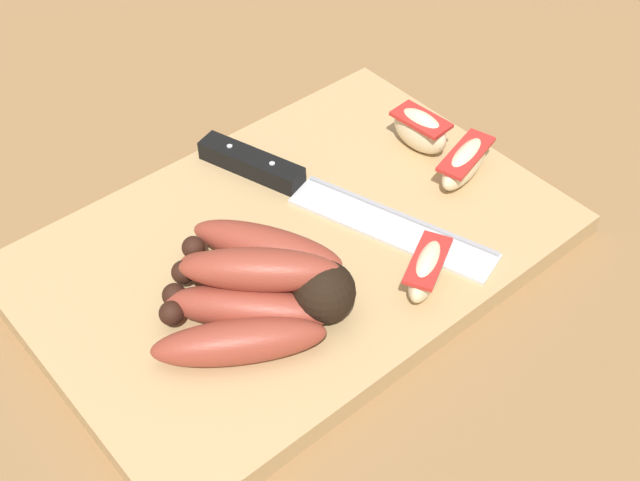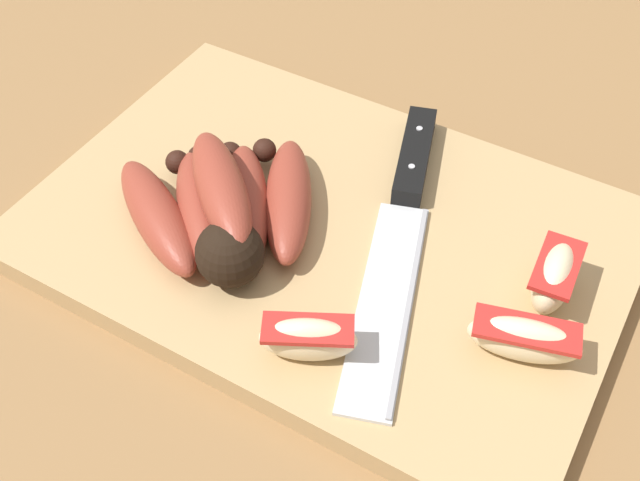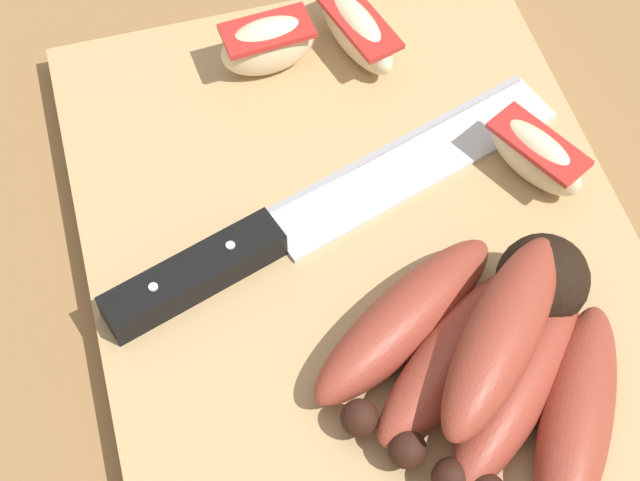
{
  "view_description": "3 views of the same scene",
  "coord_description": "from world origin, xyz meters",
  "px_view_note": "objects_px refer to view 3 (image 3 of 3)",
  "views": [
    {
      "loc": [
        0.3,
        0.39,
        0.5
      ],
      "look_at": [
        -0.0,
        0.03,
        0.03
      ],
      "focal_mm": 47.15,
      "sensor_mm": 36.0,
      "label": 1
    },
    {
      "loc": [
        -0.19,
        0.35,
        0.44
      ],
      "look_at": [
        -0.0,
        0.04,
        0.03
      ],
      "focal_mm": 44.01,
      "sensor_mm": 36.0,
      "label": 2
    },
    {
      "loc": [
        0.25,
        -0.09,
        0.49
      ],
      "look_at": [
        -0.01,
        -0.02,
        0.06
      ],
      "focal_mm": 57.76,
      "sensor_mm": 36.0,
      "label": 3
    }
  ],
  "objects_px": {
    "apple_wedge_near": "(357,30)",
    "banana_bunch": "(496,354)",
    "apple_wedge_middle": "(536,155)",
    "apple_wedge_far": "(268,45)",
    "chefs_knife": "(274,234)"
  },
  "relations": [
    {
      "from": "banana_bunch",
      "to": "chefs_knife",
      "type": "distance_m",
      "value": 0.13
    },
    {
      "from": "apple_wedge_middle",
      "to": "apple_wedge_far",
      "type": "relative_size",
      "value": 1.1
    },
    {
      "from": "banana_bunch",
      "to": "chefs_knife",
      "type": "height_order",
      "value": "banana_bunch"
    },
    {
      "from": "chefs_knife",
      "to": "banana_bunch",
      "type": "bearing_deg",
      "value": 39.13
    },
    {
      "from": "banana_bunch",
      "to": "apple_wedge_far",
      "type": "relative_size",
      "value": 3.05
    },
    {
      "from": "chefs_knife",
      "to": "apple_wedge_middle",
      "type": "height_order",
      "value": "apple_wedge_middle"
    },
    {
      "from": "apple_wedge_near",
      "to": "apple_wedge_middle",
      "type": "bearing_deg",
      "value": 30.24
    },
    {
      "from": "apple_wedge_near",
      "to": "apple_wedge_far",
      "type": "height_order",
      "value": "apple_wedge_far"
    },
    {
      "from": "banana_bunch",
      "to": "apple_wedge_near",
      "type": "distance_m",
      "value": 0.22
    },
    {
      "from": "apple_wedge_near",
      "to": "banana_bunch",
      "type": "bearing_deg",
      "value": 0.78
    },
    {
      "from": "apple_wedge_far",
      "to": "apple_wedge_near",
      "type": "bearing_deg",
      "value": 90.23
    },
    {
      "from": "chefs_knife",
      "to": "apple_wedge_near",
      "type": "relative_size",
      "value": 3.69
    },
    {
      "from": "banana_bunch",
      "to": "chefs_knife",
      "type": "xyz_separation_m",
      "value": [
        -0.1,
        -0.08,
        -0.01
      ]
    },
    {
      "from": "apple_wedge_near",
      "to": "apple_wedge_middle",
      "type": "height_order",
      "value": "apple_wedge_middle"
    },
    {
      "from": "apple_wedge_middle",
      "to": "apple_wedge_near",
      "type": "bearing_deg",
      "value": -149.76
    }
  ]
}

